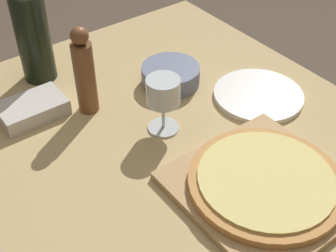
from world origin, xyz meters
TOP-DOWN VIEW (x-y plane):
  - dining_table at (0.00, 0.00)m, footprint 0.94×1.20m
  - cutting_board at (0.03, -0.21)m, footprint 0.34×0.34m
  - pizza at (0.03, -0.21)m, footprint 0.32×0.32m
  - wine_bottle at (-0.16, 0.46)m, footprint 0.09×0.09m
  - pepper_mill at (-0.12, 0.25)m, footprint 0.05×0.05m
  - wine_glass at (-0.01, 0.07)m, footprint 0.08×0.08m
  - small_bowl at (0.11, 0.22)m, footprint 0.16×0.16m
  - dinner_plate at (0.26, 0.03)m, footprint 0.23×0.23m
  - food_container at (-0.25, 0.31)m, footprint 0.16×0.11m

SIDE VIEW (x-z plane):
  - dining_table at x=0.00m, z-range 0.27..1.00m
  - dinner_plate at x=0.26m, z-range 0.74..0.75m
  - cutting_board at x=0.03m, z-range 0.74..0.75m
  - food_container at x=-0.25m, z-range 0.74..0.78m
  - small_bowl at x=0.11m, z-range 0.74..0.79m
  - pizza at x=0.03m, z-range 0.75..0.78m
  - wine_glass at x=-0.01m, z-range 0.77..0.91m
  - pepper_mill at x=-0.12m, z-range 0.73..0.96m
  - wine_bottle at x=-0.16m, z-range 0.70..1.06m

